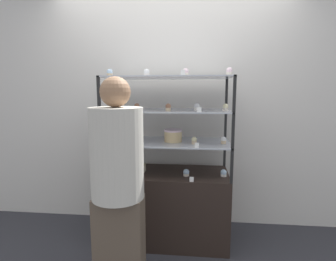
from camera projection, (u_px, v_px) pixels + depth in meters
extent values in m
plane|color=#2D2D33|center=(168.00, 238.00, 2.64)|extent=(20.00, 20.00, 0.00)
cube|color=silver|center=(172.00, 107.00, 2.86)|extent=(8.00, 0.05, 2.60)
cube|color=black|center=(168.00, 206.00, 2.59)|extent=(1.16, 0.55, 0.69)
cube|color=black|center=(119.00, 150.00, 2.83)|extent=(0.02, 0.02, 0.30)
cube|color=black|center=(225.00, 152.00, 2.72)|extent=(0.02, 0.02, 0.30)
cube|color=black|center=(101.00, 163.00, 2.31)|extent=(0.02, 0.02, 0.30)
cube|color=black|center=(232.00, 166.00, 2.20)|extent=(0.02, 0.02, 0.30)
cube|color=#B7BCC6|center=(168.00, 142.00, 2.50)|extent=(1.16, 0.55, 0.01)
cube|color=black|center=(118.00, 122.00, 2.79)|extent=(0.02, 0.02, 0.30)
cube|color=black|center=(226.00, 123.00, 2.68)|extent=(0.02, 0.02, 0.30)
cube|color=black|center=(100.00, 129.00, 2.27)|extent=(0.02, 0.02, 0.30)
cube|color=black|center=(233.00, 131.00, 2.16)|extent=(0.02, 0.02, 0.30)
cube|color=#B7BCC6|center=(168.00, 110.00, 2.45)|extent=(1.16, 0.55, 0.01)
cube|color=black|center=(117.00, 93.00, 2.74)|extent=(0.02, 0.02, 0.30)
cube|color=black|center=(226.00, 93.00, 2.63)|extent=(0.02, 0.02, 0.30)
cube|color=black|center=(99.00, 94.00, 2.22)|extent=(0.02, 0.02, 0.30)
cube|color=black|center=(234.00, 94.00, 2.11)|extent=(0.02, 0.02, 0.30)
cube|color=#B7BCC6|center=(168.00, 78.00, 2.41)|extent=(1.16, 0.55, 0.01)
cylinder|color=#DBBC84|center=(173.00, 136.00, 2.48)|extent=(0.17, 0.17, 0.10)
cylinder|color=silver|center=(173.00, 130.00, 2.47)|extent=(0.17, 0.17, 0.02)
cube|color=beige|center=(135.00, 169.00, 2.53)|extent=(0.19, 0.14, 0.06)
cube|color=#F4EAB2|center=(135.00, 165.00, 2.53)|extent=(0.19, 0.14, 0.01)
cylinder|color=beige|center=(111.00, 173.00, 2.47)|extent=(0.05, 0.05, 0.02)
sphere|color=#F4EAB2|center=(111.00, 170.00, 2.47)|extent=(0.06, 0.06, 0.06)
cylinder|color=beige|center=(186.00, 175.00, 2.42)|extent=(0.05, 0.05, 0.02)
sphere|color=silver|center=(186.00, 172.00, 2.42)|extent=(0.06, 0.06, 0.06)
cylinder|color=white|center=(223.00, 175.00, 2.41)|extent=(0.05, 0.05, 0.02)
sphere|color=silver|center=(224.00, 172.00, 2.41)|extent=(0.06, 0.06, 0.06)
cube|color=white|center=(192.00, 179.00, 2.26)|extent=(0.04, 0.00, 0.04)
cylinder|color=#CCB28C|center=(111.00, 141.00, 2.42)|extent=(0.05, 0.05, 0.03)
sphere|color=#E5996B|center=(111.00, 138.00, 2.42)|extent=(0.05, 0.05, 0.05)
cylinder|color=#CCB28C|center=(141.00, 141.00, 2.44)|extent=(0.05, 0.05, 0.03)
sphere|color=silver|center=(141.00, 138.00, 2.44)|extent=(0.05, 0.05, 0.05)
cylinder|color=#CCB28C|center=(194.00, 142.00, 2.37)|extent=(0.05, 0.05, 0.03)
sphere|color=#F4EAB2|center=(194.00, 139.00, 2.37)|extent=(0.05, 0.05, 0.05)
cylinder|color=#CCB28C|center=(223.00, 142.00, 2.39)|extent=(0.05, 0.05, 0.03)
sphere|color=white|center=(224.00, 139.00, 2.38)|extent=(0.05, 0.05, 0.05)
cube|color=white|center=(197.00, 145.00, 2.21)|extent=(0.04, 0.00, 0.04)
cylinder|color=white|center=(112.00, 108.00, 2.43)|extent=(0.05, 0.05, 0.03)
sphere|color=silver|center=(112.00, 106.00, 2.43)|extent=(0.05, 0.05, 0.05)
cylinder|color=#CCB28C|center=(137.00, 109.00, 2.38)|extent=(0.05, 0.05, 0.03)
sphere|color=#8C5B42|center=(137.00, 106.00, 2.38)|extent=(0.05, 0.05, 0.05)
cylinder|color=#CCB28C|center=(168.00, 109.00, 2.32)|extent=(0.05, 0.05, 0.03)
sphere|color=#8C5B42|center=(168.00, 106.00, 2.31)|extent=(0.05, 0.05, 0.05)
cylinder|color=white|center=(197.00, 109.00, 2.36)|extent=(0.05, 0.05, 0.03)
sphere|color=white|center=(197.00, 106.00, 2.36)|extent=(0.05, 0.05, 0.05)
cylinder|color=beige|center=(225.00, 109.00, 2.32)|extent=(0.05, 0.05, 0.03)
sphere|color=#F4EAB2|center=(226.00, 106.00, 2.32)|extent=(0.05, 0.05, 0.05)
cube|color=white|center=(199.00, 109.00, 2.17)|extent=(0.04, 0.00, 0.04)
cylinder|color=#CCB28C|center=(110.00, 75.00, 2.37)|extent=(0.05, 0.05, 0.03)
sphere|color=silver|center=(110.00, 72.00, 2.36)|extent=(0.05, 0.05, 0.05)
cylinder|color=white|center=(147.00, 75.00, 2.36)|extent=(0.05, 0.05, 0.03)
sphere|color=white|center=(147.00, 72.00, 2.35)|extent=(0.05, 0.05, 0.05)
cylinder|color=beige|center=(186.00, 75.00, 2.29)|extent=(0.05, 0.05, 0.03)
sphere|color=silver|center=(186.00, 71.00, 2.28)|extent=(0.05, 0.05, 0.05)
cylinder|color=beige|center=(229.00, 74.00, 2.21)|extent=(0.05, 0.05, 0.03)
sphere|color=silver|center=(229.00, 70.00, 2.20)|extent=(0.05, 0.05, 0.05)
cube|color=white|center=(183.00, 72.00, 2.14)|extent=(0.04, 0.00, 0.04)
cube|color=brown|center=(120.00, 245.00, 1.90)|extent=(0.35, 0.19, 0.73)
cylinder|color=beige|center=(117.00, 153.00, 1.80)|extent=(0.36, 0.36, 0.63)
sphere|color=#936B4C|center=(115.00, 92.00, 1.74)|extent=(0.21, 0.21, 0.21)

